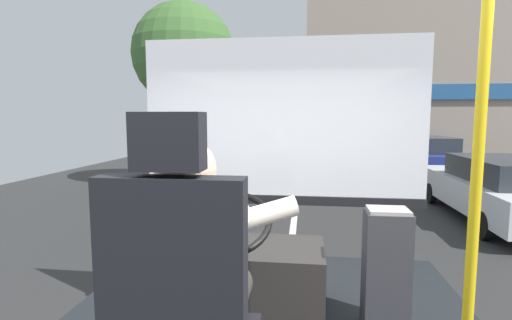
# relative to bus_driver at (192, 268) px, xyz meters

# --- Properties ---
(ground) EXTENTS (18.00, 44.00, 0.06)m
(ground) POSITION_rel_bus_driver_xyz_m (0.21, 9.25, -1.51)
(ground) COLOR #2B2B2B
(bus_driver) EXTENTS (0.81, 0.58, 0.77)m
(bus_driver) POSITION_rel_bus_driver_xyz_m (0.00, 0.00, 0.00)
(bus_driver) COLOR #332D28
(bus_driver) RESTS_ON driver_seat
(steering_console) EXTENTS (1.10, 1.00, 0.83)m
(steering_console) POSITION_rel_bus_driver_xyz_m (0.00, 1.08, -0.47)
(steering_console) COLOR #282623
(steering_console) RESTS_ON bus_floor
(handrail_pole) EXTENTS (0.04, 0.04, 2.15)m
(handrail_pole) POSITION_rel_bus_driver_xyz_m (1.10, 0.26, 0.39)
(handrail_pole) COLOR gold
(handrail_pole) RESTS_ON bus_floor
(fare_box) EXTENTS (0.26, 0.21, 0.73)m
(fare_box) POSITION_rel_bus_driver_xyz_m (0.90, 0.91, -0.33)
(fare_box) COLOR #333338
(fare_box) RESTS_ON bus_floor
(windshield_panel) EXTENTS (2.50, 0.08, 1.48)m
(windshield_panel) POSITION_rel_bus_driver_xyz_m (0.21, 2.07, 0.36)
(windshield_panel) COLOR silver
(street_tree) EXTENTS (3.00, 3.00, 5.37)m
(street_tree) POSITION_rel_bus_driver_xyz_m (-3.15, 9.73, 2.37)
(street_tree) COLOR #4C3828
(street_tree) RESTS_ON ground
(shop_building) EXTENTS (12.80, 4.86, 8.05)m
(shop_building) POSITION_rel_bus_driver_xyz_m (6.80, 17.16, 2.54)
(shop_building) COLOR gray
(shop_building) RESTS_ON ground
(parked_car_white) EXTENTS (2.02, 4.49, 1.26)m
(parked_car_white) POSITION_rel_bus_driver_xyz_m (4.37, 6.69, -0.83)
(parked_car_white) COLOR silver
(parked_car_white) RESTS_ON ground
(parked_car_blue) EXTENTS (1.89, 4.15, 1.41)m
(parked_car_blue) POSITION_rel_bus_driver_xyz_m (4.36, 12.15, -0.76)
(parked_car_blue) COLOR navy
(parked_car_blue) RESTS_ON ground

